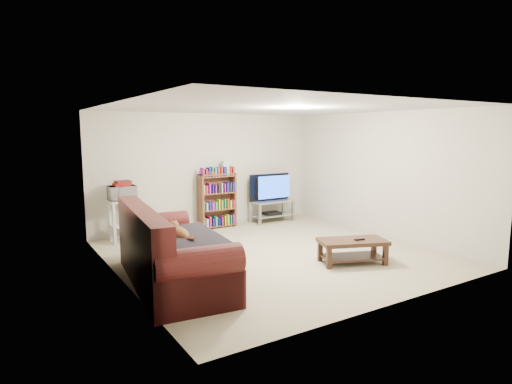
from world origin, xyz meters
TOP-DOWN VIEW (x-y plane):
  - floor at (0.00, 0.00)m, footprint 5.00×5.00m
  - ceiling at (0.00, 0.00)m, footprint 5.00×5.00m
  - wall_back at (0.00, 2.50)m, footprint 5.00×0.00m
  - wall_front at (0.00, -2.50)m, footprint 5.00×0.00m
  - wall_left at (-2.50, 0.00)m, footprint 0.00×5.00m
  - wall_right at (2.50, 0.00)m, footprint 0.00×5.00m
  - sofa at (-2.02, -0.42)m, footprint 1.33×2.55m
  - blanket at (-1.84, -0.61)m, footprint 0.99×1.26m
  - cat at (-1.82, -0.39)m, footprint 0.34×0.69m
  - coffee_table at (0.74, -1.07)m, footprint 1.14×0.85m
  - remote at (0.81, -1.15)m, footprint 0.17×0.08m
  - tv_stand at (1.42, 2.15)m, footprint 0.97×0.45m
  - television at (1.42, 2.15)m, footprint 1.04×0.15m
  - dvd_player at (1.42, 2.15)m, footprint 0.39×0.28m
  - bookshelf at (0.10, 2.27)m, footprint 0.80×0.25m
  - shelf_clutter at (0.20, 2.28)m, footprint 0.58×0.18m
  - microwave_stand at (-1.91, 2.15)m, footprint 0.50×0.37m
  - microwave at (-1.91, 2.15)m, footprint 0.49×0.34m
  - game_boxes at (-1.91, 2.15)m, footprint 0.29×0.26m

SIDE VIEW (x-z plane):
  - floor at x=0.00m, z-range 0.00..0.00m
  - dvd_player at x=1.42m, z-range 0.16..0.22m
  - coffee_table at x=0.74m, z-range 0.07..0.45m
  - tv_stand at x=1.42m, z-range 0.09..0.57m
  - sofa at x=-2.02m, z-range -0.16..0.88m
  - remote at x=0.81m, z-range 0.37..0.40m
  - microwave_stand at x=-1.91m, z-range 0.11..0.89m
  - bookshelf at x=0.10m, z-range 0.02..1.17m
  - blanket at x=-1.84m, z-range 0.50..0.70m
  - cat at x=-1.82m, z-range 0.56..0.76m
  - television at x=1.42m, z-range 0.48..1.08m
  - microwave at x=-1.91m, z-range 0.78..1.04m
  - game_boxes at x=-1.91m, z-range 1.04..1.09m
  - wall_back at x=0.00m, z-range -1.30..3.70m
  - wall_front at x=0.00m, z-range -1.30..3.70m
  - wall_left at x=-2.50m, z-range -1.30..3.70m
  - wall_right at x=2.50m, z-range -1.30..3.70m
  - shelf_clutter at x=0.20m, z-range 1.12..1.40m
  - ceiling at x=0.00m, z-range 2.40..2.40m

